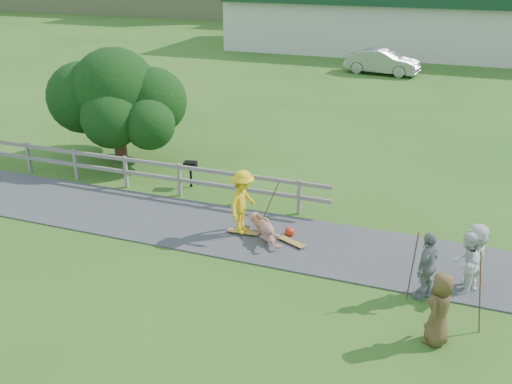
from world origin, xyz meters
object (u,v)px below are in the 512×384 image
(car_silver, at_px, (382,62))
(skater_fallen, at_px, (265,228))
(skater_rider, at_px, (243,205))
(spectator_a, at_px, (466,263))
(spectator_b, at_px, (427,266))
(spectator_c, at_px, (439,309))
(bbq, at_px, (191,174))
(tree, at_px, (117,112))
(spectator_d, at_px, (474,257))

(car_silver, bearing_deg, skater_fallen, -171.16)
(skater_rider, height_order, spectator_a, skater_rider)
(spectator_b, distance_m, spectator_c, 1.62)
(bbq, bearing_deg, car_silver, 71.15)
(spectator_b, xyz_separation_m, bbq, (-7.95, 4.09, -0.39))
(spectator_b, relative_size, bbq, 1.87)
(bbq, bearing_deg, spectator_c, -44.91)
(spectator_b, height_order, car_silver, spectator_b)
(tree, distance_m, bbq, 4.31)
(skater_rider, xyz_separation_m, spectator_d, (6.02, -0.65, -0.07))
(spectator_b, bearing_deg, tree, -99.19)
(skater_fallen, distance_m, car_silver, 23.73)
(spectator_c, height_order, car_silver, spectator_c)
(spectator_a, xyz_separation_m, spectator_b, (-0.82, -0.56, 0.06))
(spectator_d, bearing_deg, spectator_b, -55.01)
(spectator_a, relative_size, bbq, 1.73)
(spectator_a, height_order, spectator_b, spectator_b)
(skater_rider, xyz_separation_m, car_silver, (0.10, 23.73, -0.15))
(spectator_a, height_order, bbq, spectator_a)
(spectator_d, bearing_deg, spectator_a, -40.12)
(spectator_d, xyz_separation_m, tree, (-12.70, 4.90, 0.98))
(skater_fallen, height_order, spectator_c, spectator_c)
(spectator_b, height_order, tree, tree)
(bbq, bearing_deg, spectator_b, -37.91)
(tree, relative_size, bbq, 5.67)
(spectator_b, relative_size, spectator_c, 1.06)
(spectator_c, distance_m, car_silver, 27.27)
(spectator_d, bearing_deg, bbq, -113.78)
(skater_fallen, relative_size, bbq, 1.98)
(skater_rider, relative_size, spectator_c, 1.15)
(skater_fallen, xyz_separation_m, spectator_b, (4.38, -1.45, 0.51))
(skater_fallen, xyz_separation_m, spectator_d, (5.37, -0.66, 0.52))
(spectator_a, xyz_separation_m, spectator_d, (0.17, 0.23, 0.07))
(tree, bearing_deg, skater_fallen, -30.05)
(tree, bearing_deg, spectator_d, -21.11)
(spectator_a, height_order, spectator_d, spectator_d)
(skater_fallen, relative_size, spectator_b, 1.06)
(spectator_b, bearing_deg, skater_fallen, -91.60)
(spectator_c, height_order, spectator_d, spectator_d)
(skater_fallen, relative_size, car_silver, 0.38)
(skater_rider, distance_m, car_silver, 23.74)
(spectator_b, distance_m, car_silver, 25.65)
(spectator_d, relative_size, tree, 0.33)
(skater_rider, xyz_separation_m, spectator_b, (5.03, -1.44, -0.07))
(skater_rider, distance_m, skater_fallen, 0.87)
(spectator_a, xyz_separation_m, car_silver, (-5.75, 24.62, -0.01))
(spectator_c, distance_m, tree, 14.15)
(skater_rider, bearing_deg, spectator_c, -113.21)
(spectator_a, xyz_separation_m, spectator_c, (-0.43, -2.13, 0.02))
(skater_rider, distance_m, spectator_b, 5.23)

